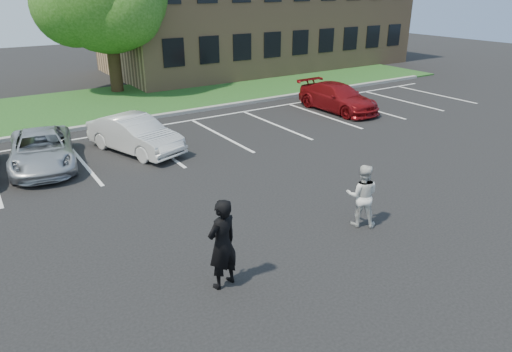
# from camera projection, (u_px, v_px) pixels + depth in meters

# --- Properties ---
(ground_plane) EXTENTS (90.00, 90.00, 0.00)m
(ground_plane) POSITION_uv_depth(u_px,v_px,m) (278.00, 235.00, 11.36)
(ground_plane) COLOR black
(ground_plane) RESTS_ON ground
(curb) EXTENTS (40.00, 0.30, 0.15)m
(curb) POSITION_uv_depth(u_px,v_px,m) (123.00, 121.00, 20.60)
(curb) COLOR gray
(curb) RESTS_ON ground
(grass_strip) EXTENTS (44.00, 8.00, 0.08)m
(grass_strip) POSITION_uv_depth(u_px,v_px,m) (99.00, 104.00, 23.70)
(grass_strip) COLOR #184318
(grass_strip) RESTS_ON ground
(stall_lines) EXTENTS (34.00, 5.36, 0.01)m
(stall_lines) POSITION_uv_depth(u_px,v_px,m) (180.00, 135.00, 18.97)
(stall_lines) COLOR silver
(stall_lines) RESTS_ON ground
(office_building) EXTENTS (22.40, 10.40, 8.30)m
(office_building) POSITION_uv_depth(u_px,v_px,m) (259.00, 9.00, 33.80)
(office_building) COLOR #A17B57
(office_building) RESTS_ON ground
(man_black_suit) EXTENTS (0.80, 0.62, 1.96)m
(man_black_suit) POSITION_uv_depth(u_px,v_px,m) (222.00, 244.00, 9.10)
(man_black_suit) COLOR black
(man_black_suit) RESTS_ON ground
(man_white_shirt) EXTENTS (1.02, 1.01, 1.66)m
(man_white_shirt) POSITION_uv_depth(u_px,v_px,m) (362.00, 196.00, 11.55)
(man_white_shirt) COLOR silver
(man_white_shirt) RESTS_ON ground
(car_silver_minivan) EXTENTS (2.67, 4.61, 1.21)m
(car_silver_minivan) POSITION_uv_depth(u_px,v_px,m) (42.00, 150.00, 15.45)
(car_silver_minivan) COLOR #B7B9BF
(car_silver_minivan) RESTS_ON ground
(car_white_sedan) EXTENTS (2.69, 4.31, 1.34)m
(car_white_sedan) POSITION_uv_depth(u_px,v_px,m) (135.00, 134.00, 16.82)
(car_white_sedan) COLOR silver
(car_white_sedan) RESTS_ON ground
(car_red_compact) EXTENTS (1.99, 4.58, 1.31)m
(car_red_compact) POSITION_uv_depth(u_px,v_px,m) (338.00, 98.00, 22.42)
(car_red_compact) COLOR maroon
(car_red_compact) RESTS_ON ground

